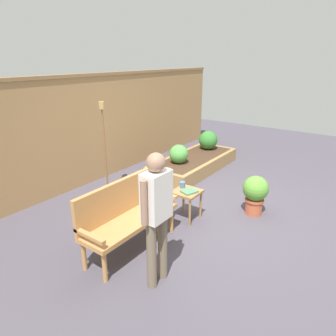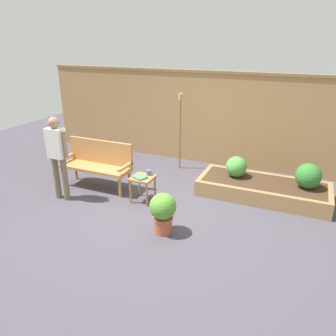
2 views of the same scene
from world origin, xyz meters
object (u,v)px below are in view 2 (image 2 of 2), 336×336
at_px(shrub_near_bench, 236,167).
at_px(tiki_torch, 180,118).
at_px(garden_bench, 98,161).
at_px(book_on_table, 140,177).
at_px(cup_on_table, 149,173).
at_px(side_table, 143,181).
at_px(shrub_far_corner, 308,176).
at_px(potted_boxwood, 163,211).
at_px(person_by_bench, 57,151).

height_order(shrub_near_bench, tiki_torch, tiki_torch).
height_order(garden_bench, book_on_table, garden_bench).
bearing_deg(book_on_table, cup_on_table, 82.92).
bearing_deg(side_table, shrub_far_corner, 22.47).
distance_m(garden_bench, book_on_table, 1.15).
height_order(side_table, book_on_table, book_on_table).
bearing_deg(shrub_far_corner, tiki_torch, 166.12).
bearing_deg(shrub_far_corner, potted_boxwood, -135.13).
relative_size(potted_boxwood, tiki_torch, 0.38).
xyz_separation_m(book_on_table, tiki_torch, (0.03, 1.87, 0.68)).
relative_size(shrub_near_bench, person_by_bench, 0.26).
relative_size(shrub_near_bench, shrub_far_corner, 0.89).
bearing_deg(shrub_far_corner, book_on_table, -156.69).
bearing_deg(cup_on_table, shrub_near_bench, 36.09).
xyz_separation_m(potted_boxwood, tiki_torch, (-0.78, 2.63, 0.79)).
xyz_separation_m(garden_bench, person_by_bench, (-0.30, -0.76, 0.39)).
bearing_deg(person_by_bench, shrub_far_corner, 21.65).
xyz_separation_m(garden_bench, potted_boxwood, (1.91, -1.06, -0.16)).
relative_size(side_table, shrub_near_bench, 1.19).
relative_size(shrub_far_corner, person_by_bench, 0.29).
bearing_deg(shrub_far_corner, person_by_bench, -158.35).
xyz_separation_m(cup_on_table, shrub_far_corner, (2.68, 1.01, -0.00)).
distance_m(side_table, tiki_torch, 1.97).
bearing_deg(shrub_far_corner, cup_on_table, -159.34).
height_order(cup_on_table, tiki_torch, tiki_torch).
bearing_deg(person_by_bench, potted_boxwood, -7.68).
bearing_deg(cup_on_table, side_table, -118.26).
height_order(cup_on_table, shrub_near_bench, shrub_near_bench).
bearing_deg(cup_on_table, garden_bench, 174.67).
relative_size(book_on_table, shrub_near_bench, 0.57).
bearing_deg(book_on_table, shrub_far_corner, 42.58).
relative_size(garden_bench, cup_on_table, 11.42).
xyz_separation_m(book_on_table, shrub_far_corner, (2.77, 1.19, 0.03)).
bearing_deg(shrub_near_bench, shrub_far_corner, 0.00).
height_order(book_on_table, tiki_torch, tiki_torch).
bearing_deg(tiki_torch, book_on_table, -90.78).
bearing_deg(side_table, book_on_table, -111.91).
height_order(garden_bench, cup_on_table, garden_bench).
height_order(book_on_table, person_by_bench, person_by_bench).
height_order(book_on_table, shrub_near_bench, shrub_near_bench).
height_order(garden_bench, person_by_bench, person_by_bench).
xyz_separation_m(side_table, shrub_far_corner, (2.75, 1.14, 0.13)).
height_order(side_table, shrub_near_bench, shrub_near_bench).
bearing_deg(person_by_bench, garden_bench, 68.45).
bearing_deg(tiki_torch, garden_bench, -125.69).
xyz_separation_m(side_table, person_by_bench, (-1.43, -0.52, 0.54)).
distance_m(cup_on_table, person_by_bench, 1.68).
relative_size(shrub_near_bench, tiki_torch, 0.24).
height_order(book_on_table, shrub_far_corner, shrub_far_corner).
distance_m(shrub_near_bench, tiki_torch, 1.74).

